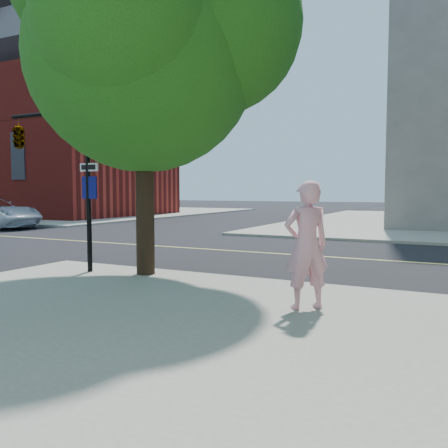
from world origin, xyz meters
The scene contains 7 objects.
ground centered at (0.00, 0.00, 0.00)m, with size 140.00×140.00×0.00m, color black.
road_ew centered at (0.00, 4.50, 0.01)m, with size 140.00×9.00×0.01m, color black.
sidewalk_nw centered at (-23.00, 21.50, 0.06)m, with size 26.00×25.00×0.12m, color gray.
church centered at (-20.00, 18.00, 7.18)m, with size 15.20×12.00×14.40m.
man_on_phone centered at (6.09, -2.07, 1.11)m, with size 0.72×0.48×1.98m, color pink.
street_tree centered at (2.18, -0.68, 5.37)m, with size 6.12×5.57×8.13m.
signal_pole centered at (-1.11, -1.01, 3.21)m, with size 3.37×0.38×3.80m.
Camera 1 is at (8.20, -9.12, 1.96)m, focal length 37.89 mm.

